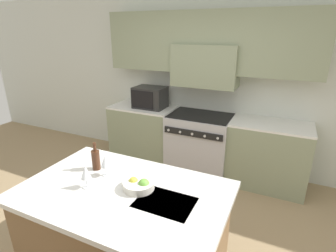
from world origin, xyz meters
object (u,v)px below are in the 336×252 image
(range_stove, at_px, (199,143))
(wine_glass_far, at_px, (105,161))
(microwave, at_px, (150,97))
(wine_bottle, at_px, (96,159))
(wine_glass_near, at_px, (86,173))
(fruit_bowl, at_px, (139,185))

(range_stove, xyz_separation_m, wine_glass_far, (-0.23, -1.98, 0.58))
(range_stove, relative_size, microwave, 1.89)
(wine_bottle, xyz_separation_m, wine_glass_near, (0.13, -0.28, 0.04))
(microwave, height_order, wine_glass_far, microwave)
(wine_bottle, bearing_deg, wine_glass_far, -18.67)
(wine_bottle, relative_size, wine_glass_near, 1.32)
(microwave, xyz_separation_m, wine_bottle, (0.49, -1.95, -0.10))
(wine_glass_near, height_order, wine_glass_far, same)
(microwave, bearing_deg, wine_glass_near, -74.45)
(wine_glass_far, xyz_separation_m, fruit_bowl, (0.37, -0.06, -0.10))
(range_stove, distance_m, wine_glass_near, 2.29)
(range_stove, distance_m, wine_glass_far, 2.08)
(fruit_bowl, bearing_deg, wine_glass_near, -157.19)
(microwave, bearing_deg, wine_bottle, -75.87)
(range_stove, distance_m, microwave, 1.09)
(wine_glass_far, relative_size, fruit_bowl, 0.78)
(microwave, distance_m, wine_bottle, 2.01)
(wine_bottle, bearing_deg, fruit_bowl, -11.72)
(microwave, height_order, wine_glass_near, microwave)
(wine_glass_near, bearing_deg, wine_bottle, 114.93)
(range_stove, height_order, microwave, microwave)
(microwave, relative_size, wine_bottle, 1.88)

